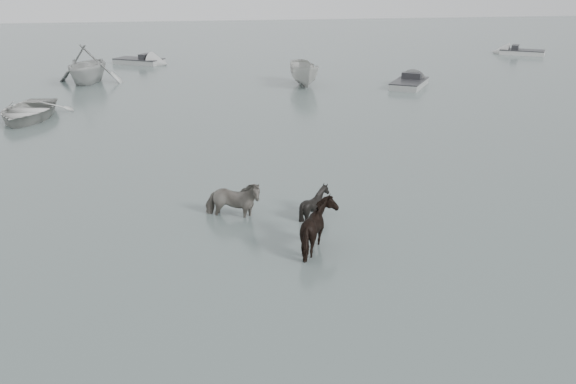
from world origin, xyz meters
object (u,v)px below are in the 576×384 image
object	(u,v)px
pony_black	(314,196)
rowboat_lead	(27,108)
pony_dark	(321,223)
pony_pinto	(232,193)

from	to	relation	value
pony_black	rowboat_lead	world-z (taller)	pony_black
rowboat_lead	pony_dark	bearing A→B (deg)	-50.83
pony_black	rowboat_lead	xyz separation A→B (m)	(-10.69, 14.10, -0.09)
pony_dark	rowboat_lead	world-z (taller)	pony_dark
rowboat_lead	pony_black	bearing A→B (deg)	-45.92
pony_pinto	pony_dark	world-z (taller)	pony_dark
pony_pinto	pony_black	bearing A→B (deg)	-77.06
pony_dark	pony_black	distance (m)	2.35
pony_pinto	rowboat_lead	size ratio (longest dim) A/B	0.36
pony_pinto	pony_black	world-z (taller)	pony_pinto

